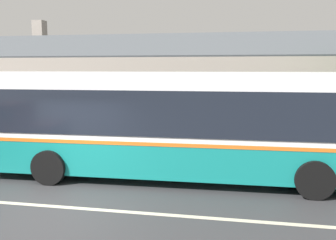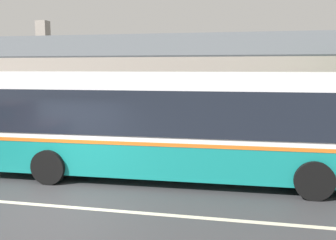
# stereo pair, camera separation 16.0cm
# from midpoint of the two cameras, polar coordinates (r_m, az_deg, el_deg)

# --- Properties ---
(ground_plane) EXTENTS (300.00, 300.00, 0.00)m
(ground_plane) POSITION_cam_midpoint_polar(r_m,az_deg,el_deg) (9.62, -16.95, -12.53)
(ground_plane) COLOR #38383A
(sidewalk_far) EXTENTS (60.00, 3.00, 0.15)m
(sidewalk_far) POSITION_cam_midpoint_polar(r_m,az_deg,el_deg) (14.94, -6.17, -4.58)
(sidewalk_far) COLOR #ADAAA3
(sidewalk_far) RESTS_ON ground
(lane_divider_stripe) EXTENTS (60.00, 0.16, 0.01)m
(lane_divider_stripe) POSITION_cam_midpoint_polar(r_m,az_deg,el_deg) (9.62, -16.96, -12.51)
(lane_divider_stripe) COLOR beige
(lane_divider_stripe) RESTS_ON ground
(community_building) EXTENTS (25.08, 9.17, 6.32)m
(community_building) POSITION_cam_midpoint_polar(r_m,az_deg,el_deg) (22.71, -4.97, 4.69)
(community_building) COLOR gray
(community_building) RESTS_ON ground
(transit_bus) EXTENTS (12.46, 2.97, 3.18)m
(transit_bus) POSITION_cam_midpoint_polar(r_m,az_deg,el_deg) (11.13, 0.48, -0.29)
(transit_bus) COLOR #147F7A
(transit_bus) RESTS_ON ground
(bench_by_building) EXTENTS (1.76, 0.51, 0.94)m
(bench_by_building) POSITION_cam_midpoint_polar(r_m,az_deg,el_deg) (17.28, -24.43, -1.86)
(bench_by_building) COLOR brown
(bench_by_building) RESTS_ON sidewalk_far
(bench_down_street) EXTENTS (1.63, 0.51, 0.94)m
(bench_down_street) POSITION_cam_midpoint_polar(r_m,az_deg,el_deg) (15.14, -11.39, -2.63)
(bench_down_street) COLOR brown
(bench_down_street) RESTS_ON sidewalk_far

